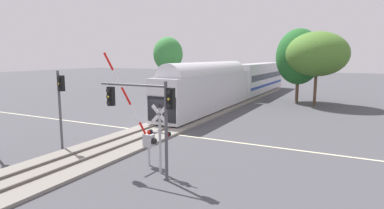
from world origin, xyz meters
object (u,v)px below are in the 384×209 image
at_px(traffic_signal_median, 60,97).
at_px(crossing_gate_near, 143,129).
at_px(oak_far_right, 317,54).
at_px(crossing_signal_mast, 159,131).
at_px(pine_left_background, 168,54).
at_px(commuter_train, 237,81).
at_px(traffic_signal_near_right, 145,105).
at_px(elm_centre_background, 299,57).

bearing_deg(traffic_signal_median, crossing_gate_near, 1.12).
relative_size(crossing_gate_near, oak_far_right, 0.69).
bearing_deg(oak_far_right, traffic_signal_median, -113.77).
relative_size(crossing_signal_mast, pine_left_background, 0.41).
bearing_deg(commuter_train, pine_left_background, 167.92).
bearing_deg(traffic_signal_near_right, pine_left_background, 119.60).
relative_size(crossing_gate_near, traffic_signal_median, 1.22).
xyz_separation_m(traffic_signal_median, pine_left_background, (-10.16, 29.84, 2.93)).
bearing_deg(crossing_signal_mast, oak_far_right, 81.08).
relative_size(commuter_train, elm_centre_background, 4.26).
bearing_deg(crossing_signal_mast, crossing_gate_near, 155.13).
distance_m(commuter_train, crossing_signal_mast, 28.26).
distance_m(commuter_train, crossing_gate_near, 27.30).
relative_size(traffic_signal_median, traffic_signal_near_right, 1.06).
bearing_deg(traffic_signal_median, elm_centre_background, 71.78).
bearing_deg(oak_far_right, crossing_gate_near, -102.22).
distance_m(traffic_signal_near_right, elm_centre_background, 31.58).
distance_m(crossing_signal_mast, pine_left_background, 35.62).
bearing_deg(crossing_signal_mast, traffic_signal_median, 175.67).
relative_size(traffic_signal_near_right, pine_left_background, 0.54).
relative_size(crossing_gate_near, elm_centre_background, 0.65).
bearing_deg(crossing_signal_mast, elm_centre_background, 86.20).
bearing_deg(elm_centre_background, commuter_train, -158.39).
bearing_deg(traffic_signal_near_right, crossing_signal_mast, 66.02).
height_order(crossing_signal_mast, traffic_signal_near_right, traffic_signal_near_right).
bearing_deg(elm_centre_background, crossing_signal_mast, -93.80).
height_order(crossing_signal_mast, oak_far_right, oak_far_right).
height_order(pine_left_background, elm_centre_background, elm_centre_background).
height_order(commuter_train, elm_centre_background, elm_centre_background).
xyz_separation_m(commuter_train, traffic_signal_near_right, (5.07, -28.46, 0.88)).
bearing_deg(commuter_train, crossing_signal_mast, -78.99).
distance_m(commuter_train, traffic_signal_near_right, 28.92).
bearing_deg(elm_centre_background, pine_left_background, -179.31).
distance_m(traffic_signal_near_right, pine_left_background, 35.95).
xyz_separation_m(traffic_signal_median, oak_far_right, (12.37, 28.09, 2.88)).
xyz_separation_m(commuter_train, crossing_gate_near, (3.84, -27.02, -0.74)).
bearing_deg(pine_left_background, commuter_train, -12.08).
distance_m(crossing_gate_near, traffic_signal_near_right, 2.49).
bearing_deg(commuter_train, elm_centre_background, 21.61).
xyz_separation_m(traffic_signal_median, elm_centre_background, (9.90, 30.09, 2.55)).
height_order(commuter_train, pine_left_background, pine_left_background).
xyz_separation_m(crossing_gate_near, traffic_signal_near_right, (1.23, -1.45, 1.62)).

